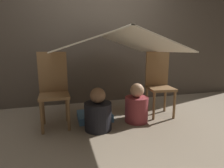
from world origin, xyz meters
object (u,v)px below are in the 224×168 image
object	(u,v)px
person_second	(137,106)
chair_left	(54,87)
person_front	(98,113)
chair_right	(159,82)

from	to	relation	value
person_second	chair_left	bearing A→B (deg)	169.84
person_front	person_second	world-z (taller)	person_second
chair_right	person_front	xyz separation A→B (m)	(-1.01, -0.29, -0.30)
chair_right	chair_left	bearing A→B (deg)	-172.01
person_front	chair_left	bearing A→B (deg)	150.79
chair_right	person_second	bearing A→B (deg)	-148.62
chair_right	person_second	world-z (taller)	chair_right
chair_left	person_front	bearing A→B (deg)	-31.48
chair_right	person_second	xyz separation A→B (m)	(-0.45, -0.19, -0.29)
chair_left	person_front	size ratio (longest dim) A/B	1.79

